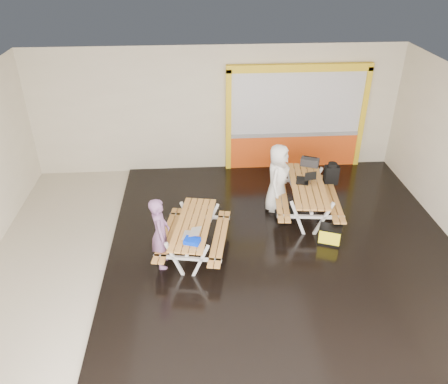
{
  "coord_description": "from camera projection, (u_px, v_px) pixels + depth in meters",
  "views": [
    {
      "loc": [
        -0.58,
        -7.53,
        5.95
      ],
      "look_at": [
        0.0,
        0.9,
        1.0
      ],
      "focal_mm": 35.66,
      "sensor_mm": 36.0,
      "label": 1
    }
  ],
  "objects": [
    {
      "name": "room",
      "position": [
        227.0,
        182.0,
        8.64
      ],
      "size": [
        10.02,
        8.02,
        3.52
      ],
      "color": "beige",
      "rests_on": "ground"
    },
    {
      "name": "deck",
      "position": [
        285.0,
        250.0,
        9.58
      ],
      "size": [
        7.5,
        7.98,
        0.05
      ],
      "primitive_type": "cube",
      "color": "black",
      "rests_on": "room"
    },
    {
      "name": "kiosk",
      "position": [
        296.0,
        120.0,
        12.31
      ],
      "size": [
        3.88,
        0.16,
        3.0
      ],
      "color": "#EE5116",
      "rests_on": "room"
    },
    {
      "name": "picnic_table_left",
      "position": [
        194.0,
        230.0,
        9.22
      ],
      "size": [
        1.66,
        2.17,
        0.79
      ],
      "color": "#C18239",
      "rests_on": "deck"
    },
    {
      "name": "picnic_table_right",
      "position": [
        307.0,
        192.0,
        10.47
      ],
      "size": [
        1.7,
        2.32,
        0.87
      ],
      "color": "#C18239",
      "rests_on": "deck"
    },
    {
      "name": "person_left",
      "position": [
        160.0,
        233.0,
        8.76
      ],
      "size": [
        0.41,
        0.59,
        1.55
      ],
      "primitive_type": "imported",
      "rotation": [
        0.0,
        0.0,
        1.64
      ],
      "color": "#79507D",
      "rests_on": "deck"
    },
    {
      "name": "person_right",
      "position": [
        278.0,
        178.0,
        10.54
      ],
      "size": [
        0.84,
        0.98,
        1.7
      ],
      "primitive_type": "imported",
      "rotation": [
        0.0,
        0.0,
        1.14
      ],
      "color": "white",
      "rests_on": "deck"
    },
    {
      "name": "laptop_left",
      "position": [
        191.0,
        234.0,
        8.71
      ],
      "size": [
        0.41,
        0.38,
        0.15
      ],
      "color": "silver",
      "rests_on": "picnic_table_left"
    },
    {
      "name": "laptop_right",
      "position": [
        305.0,
        179.0,
        10.46
      ],
      "size": [
        0.54,
        0.51,
        0.19
      ],
      "color": "black",
      "rests_on": "picnic_table_right"
    },
    {
      "name": "blue_pouch",
      "position": [
        192.0,
        241.0,
        8.52
      ],
      "size": [
        0.35,
        0.29,
        0.09
      ],
      "primitive_type": "cube",
      "rotation": [
        0.0,
        0.0,
        -0.33
      ],
      "color": "#0029DE",
      "rests_on": "picnic_table_left"
    },
    {
      "name": "toolbox",
      "position": [
        310.0,
        162.0,
        11.14
      ],
      "size": [
        0.5,
        0.38,
        0.26
      ],
      "color": "black",
      "rests_on": "picnic_table_right"
    },
    {
      "name": "backpack",
      "position": [
        331.0,
        174.0,
        11.0
      ],
      "size": [
        0.34,
        0.22,
        0.56
      ],
      "color": "black",
      "rests_on": "picnic_table_right"
    },
    {
      "name": "dark_case",
      "position": [
        285.0,
        214.0,
        10.61
      ],
      "size": [
        0.46,
        0.38,
        0.15
      ],
      "primitive_type": "cube",
      "rotation": [
        0.0,
        0.0,
        0.19
      ],
      "color": "black",
      "rests_on": "deck"
    },
    {
      "name": "fluke_bag",
      "position": [
        330.0,
        235.0,
        9.67
      ],
      "size": [
        0.55,
        0.46,
        0.41
      ],
      "color": "black",
      "rests_on": "deck"
    }
  ]
}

